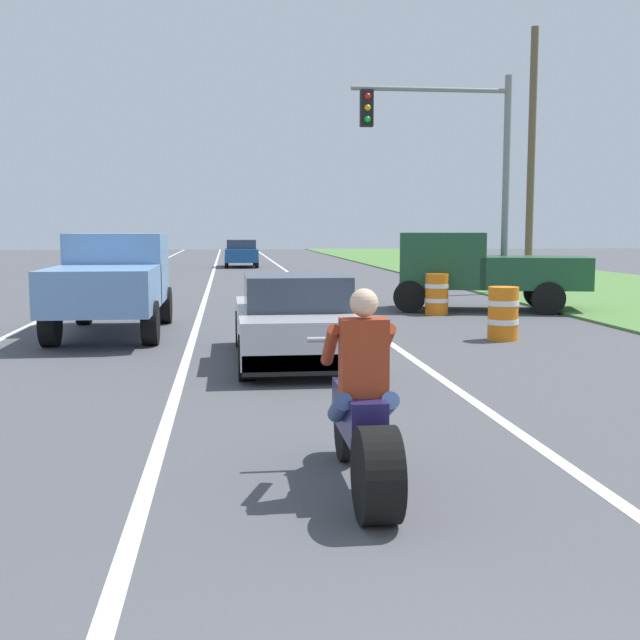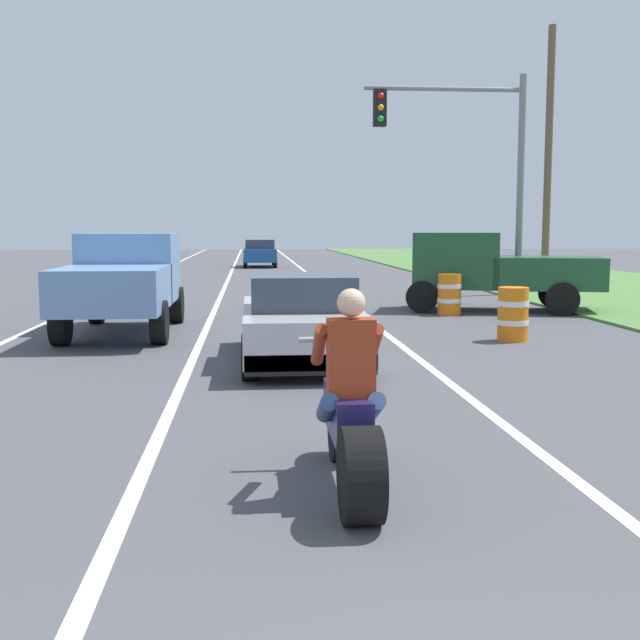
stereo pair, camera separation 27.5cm
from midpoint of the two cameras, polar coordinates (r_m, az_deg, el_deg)
The scene contains 12 objects.
lane_stripe_left_solid at distance 22.32m, azimuth -18.04°, elevation 0.92°, with size 0.14×120.00×0.01m, color white.
lane_stripe_right_solid at distance 22.06m, azimuth 0.62°, elevation 1.18°, with size 0.14×120.00×0.01m, color white.
lane_stripe_centre_dashed at distance 21.90m, azimuth -8.76°, elevation 1.06°, with size 0.14×120.00×0.01m, color white.
motorcycle_with_rider at distance 6.19m, azimuth 1.84°, elevation -7.23°, with size 0.70×2.21×1.62m.
sports_car_silver at distance 12.43m, azimuth -2.41°, elevation -0.10°, with size 1.84×4.30×1.37m.
pickup_truck_left_lane_light_blue at distance 16.17m, azimuth -15.18°, elevation 2.91°, with size 2.02×4.80×1.98m.
pickup_truck_right_shoulder_dark_green at distance 20.63m, azimuth 11.01°, elevation 3.76°, with size 5.14×3.14×1.98m.
traffic_light_mast_near at distance 21.14m, azimuth 9.62°, elevation 11.62°, with size 4.19×0.34×6.00m.
utility_pole_roadside at distance 26.82m, azimuth 14.65°, elevation 10.93°, with size 0.24×0.24×8.43m, color brown.
construction_barrel_nearest at distance 15.16m, azimuth 12.52°, elevation 0.47°, with size 0.58×0.58×1.00m.
construction_barrel_mid at distance 19.45m, azimuth 7.99°, elevation 1.87°, with size 0.58×0.58×1.00m.
distant_car_far_ahead at distance 43.89m, azimuth -5.87°, elevation 4.82°, with size 1.80×4.00×1.50m.
Camera 1 is at (-1.13, -1.77, 2.07)m, focal length 44.52 mm.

